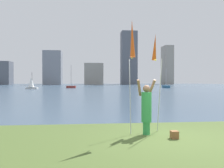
{
  "coord_description": "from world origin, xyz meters",
  "views": [
    {
      "loc": [
        -2.51,
        -7.21,
        1.76
      ],
      "look_at": [
        -0.55,
        11.63,
        1.47
      ],
      "focal_mm": 38.71,
      "sensor_mm": 36.0,
      "label": 1
    }
  ],
  "objects": [
    {
      "name": "person",
      "position": [
        -0.59,
        0.45,
        0.88
      ],
      "size": [
        0.66,
        0.49,
        1.8
      ],
      "rotation": [
        0.0,
        0.0,
        0.32
      ],
      "color": "green",
      "rests_on": "ground"
    },
    {
      "name": "ground",
      "position": [
        0.0,
        50.95,
        -0.06
      ],
      "size": [
        120.0,
        138.0,
        0.12
      ],
      "color": "#475B28"
    },
    {
      "name": "skyline_tower_3",
      "position": [
        15.8,
        97.39,
        11.55
      ],
      "size": [
        6.74,
        5.72,
        23.11
      ],
      "color": "#565B66",
      "rests_on": "ground"
    },
    {
      "name": "sailboat_3",
      "position": [
        15.74,
        46.99,
        0.35
      ],
      "size": [
        1.16,
        2.64,
        4.55
      ],
      "color": "#2D6084",
      "rests_on": "ground"
    },
    {
      "name": "skyline_tower_2",
      "position": [
        0.37,
        96.15,
        4.52
      ],
      "size": [
        7.96,
        5.99,
        9.04
      ],
      "color": "gray",
      "rests_on": "ground"
    },
    {
      "name": "skyline_tower_0",
      "position": [
        -37.18,
        98.87,
        4.86
      ],
      "size": [
        5.56,
        6.63,
        9.73
      ],
      "color": "#565B66",
      "rests_on": "ground"
    },
    {
      "name": "kite_flag_right",
      "position": [
        -0.09,
        1.2,
        2.84
      ],
      "size": [
        0.16,
        1.01,
        3.39
      ],
      "color": "#B2B2B7",
      "rests_on": "ground"
    },
    {
      "name": "skyline_tower_4",
      "position": [
        33.95,
        99.55,
        8.7
      ],
      "size": [
        3.9,
        6.97,
        17.39
      ],
      "color": "gray",
      "rests_on": "ground"
    },
    {
      "name": "kite_flag_left",
      "position": [
        -1.09,
        0.29,
        3.0
      ],
      "size": [
        0.16,
        0.7,
        3.69
      ],
      "color": "#B2B2B7",
      "rests_on": "ground"
    },
    {
      "name": "sailboat_5",
      "position": [
        -13.85,
        43.65,
        1.19
      ],
      "size": [
        2.54,
        1.5,
        3.49
      ],
      "color": "silver",
      "rests_on": "ground"
    },
    {
      "name": "bag",
      "position": [
        0.11,
        -0.19,
        0.12
      ],
      "size": [
        0.21,
        0.22,
        0.23
      ],
      "color": "brown",
      "rests_on": "ground"
    },
    {
      "name": "sailboat_4",
      "position": [
        -6.15,
        49.35,
        0.31
      ],
      "size": [
        2.24,
        1.37,
        5.32
      ],
      "color": "maroon",
      "rests_on": "ground"
    },
    {
      "name": "skyline_tower_1",
      "position": [
        -16.56,
        95.04,
        6.93
      ],
      "size": [
        7.26,
        7.57,
        13.87
      ],
      "color": "gray",
      "rests_on": "ground"
    }
  ]
}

